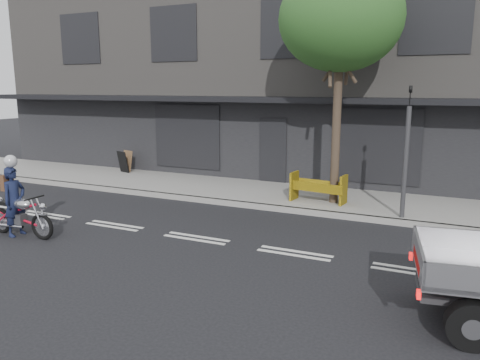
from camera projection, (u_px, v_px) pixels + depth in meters
name	position (u px, v px, depth m)	size (l,w,h in m)	color
ground	(196.00, 238.00, 10.90)	(80.00, 80.00, 0.00)	black
sidewalk	(269.00, 194.00, 15.07)	(32.00, 3.20, 0.15)	gray
kerb	(250.00, 205.00, 13.64)	(32.00, 0.20, 0.15)	gray
building_main	(326.00, 74.00, 20.18)	(26.00, 10.00, 8.00)	slate
street_tree	(341.00, 19.00, 12.70)	(3.40, 3.40, 6.74)	#382B21
traffic_light_pole	(406.00, 160.00, 11.83)	(0.12, 0.12, 3.50)	#2D2D30
motorcycle	(20.00, 215.00, 10.98)	(1.95, 0.57, 1.00)	black
rider	(15.00, 201.00, 10.98)	(0.60, 0.39, 1.65)	#131935
construction_barrier	(316.00, 189.00, 13.43)	(1.58, 0.63, 0.89)	yellow
sandwich_board	(123.00, 162.00, 18.36)	(0.53, 0.35, 0.84)	black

